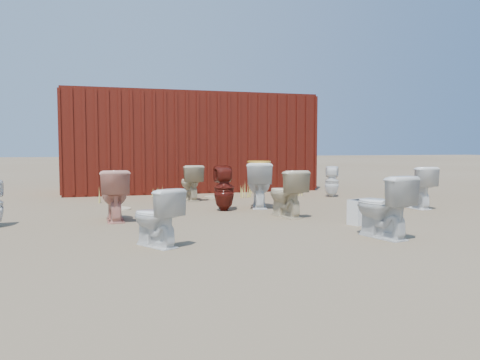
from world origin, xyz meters
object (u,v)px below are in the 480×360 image
object	(u,v)px
toilet_front_c	(382,206)
toilet_back_beige_right	(286,193)
toilet_front_maroon	(224,188)
toilet_back_beige_left	(190,183)
shipping_container	(188,143)
toilet_back_e	(332,182)
loose_tank	(364,212)
toilet_back_yellowlid	(259,185)
toilet_front_e	(415,187)
toilet_front_a	(156,217)
toilet_front_pink	(114,195)

from	to	relation	value
toilet_front_c	toilet_back_beige_right	bearing A→B (deg)	-89.46
toilet_front_maroon	toilet_back_beige_left	world-z (taller)	toilet_front_maroon
toilet_back_beige_left	shipping_container	bearing A→B (deg)	-102.90
toilet_back_e	shipping_container	bearing A→B (deg)	-16.72
loose_tank	toilet_front_c	bearing A→B (deg)	-129.47
toilet_back_beige_left	toilet_back_yellowlid	size ratio (longest dim) A/B	0.89
toilet_front_c	toilet_back_yellowlid	xyz separation A→B (m)	(-0.49, 3.10, 0.03)
toilet_front_e	toilet_back_e	xyz separation A→B (m)	(-0.51, 2.16, -0.04)
toilet_back_beige_right	toilet_back_yellowlid	xyz separation A→B (m)	(-0.04, 1.19, 0.04)
toilet_front_a	toilet_front_c	size ratio (longest dim) A/B	0.85
toilet_front_maroon	toilet_back_e	bearing A→B (deg)	-145.50
toilet_front_pink	toilet_back_e	distance (m)	5.12
toilet_front_maroon	toilet_front_e	xyz separation A→B (m)	(3.35, -0.66, -0.01)
toilet_front_a	toilet_front_c	distance (m)	2.67
toilet_front_pink	toilet_front_maroon	distance (m)	1.93
toilet_front_pink	toilet_front_maroon	world-z (taller)	toilet_front_maroon
toilet_front_a	toilet_back_beige_right	world-z (taller)	toilet_back_beige_right
toilet_front_pink	toilet_back_yellowlid	world-z (taller)	toilet_back_yellowlid
toilet_back_beige_left	toilet_back_e	xyz separation A→B (m)	(3.09, -0.23, -0.03)
toilet_back_yellowlid	toilet_front_pink	bearing A→B (deg)	35.26
shipping_container	toilet_back_yellowlid	distance (m)	4.09
loose_tank	toilet_front_a	bearing A→B (deg)	173.01
toilet_front_c	loose_tank	size ratio (longest dim) A/B	1.51
toilet_front_a	toilet_back_yellowlid	world-z (taller)	toilet_back_yellowlid
toilet_back_yellowlid	loose_tank	xyz separation A→B (m)	(0.84, -2.13, -0.23)
toilet_back_beige_left	toilet_front_maroon	bearing A→B (deg)	95.09
toilet_front_e	toilet_back_yellowlid	xyz separation A→B (m)	(-2.64, 0.89, 0.03)
toilet_back_beige_right	toilet_back_e	world-z (taller)	toilet_back_beige_right
toilet_back_yellowlid	toilet_back_e	bearing A→B (deg)	-132.00
toilet_front_maroon	toilet_back_beige_left	size ratio (longest dim) A/B	1.06
shipping_container	toilet_front_pink	distance (m)	5.27
shipping_container	toilet_front_pink	bearing A→B (deg)	-112.55
toilet_front_a	toilet_front_c	bearing A→B (deg)	143.35
toilet_front_a	loose_tank	distance (m)	3.08
shipping_container	toilet_back_beige_left	xyz separation A→B (m)	(-0.42, -2.47, -0.84)
toilet_front_e	toilet_back_e	world-z (taller)	toilet_front_e
shipping_container	toilet_back_beige_right	distance (m)	5.26
toilet_front_c	toilet_back_beige_right	xyz separation A→B (m)	(-0.46, 1.91, -0.01)
shipping_container	toilet_front_e	world-z (taller)	shipping_container
toilet_front_c	toilet_back_beige_right	world-z (taller)	toilet_front_c
shipping_container	toilet_front_c	size ratio (longest dim) A/B	7.96
shipping_container	toilet_front_maroon	xyz separation A→B (m)	(-0.17, -4.21, -0.82)
toilet_front_maroon	shipping_container	bearing A→B (deg)	-85.68
toilet_front_pink	toilet_back_e	xyz separation A→B (m)	(4.67, 2.10, -0.04)
toilet_front_c	toilet_front_e	world-z (taller)	toilet_front_c
shipping_container	loose_tank	distance (m)	6.35
toilet_front_e	toilet_back_beige_left	bearing A→B (deg)	-34.82
toilet_back_beige_left	toilet_back_yellowlid	xyz separation A→B (m)	(0.96, -1.50, 0.04)
toilet_back_beige_left	toilet_back_yellowlid	world-z (taller)	toilet_back_yellowlid
shipping_container	toilet_front_c	bearing A→B (deg)	-81.66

